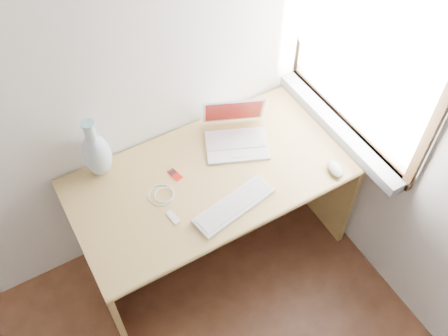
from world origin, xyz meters
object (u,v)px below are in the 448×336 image
external_keyboard (234,206)px  vase (97,153)px  desk (206,187)px  laptop (233,135)px

external_keyboard → vase: 0.70m
desk → vase: size_ratio=4.09×
external_keyboard → laptop: bearing=49.9°
external_keyboard → vase: vase is taller
desk → external_keyboard: external_keyboard is taller
desk → laptop: laptop is taller
laptop → external_keyboard: 0.42m
external_keyboard → vase: bearing=121.8°
desk → laptop: size_ratio=3.77×
desk → laptop: bearing=14.2°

